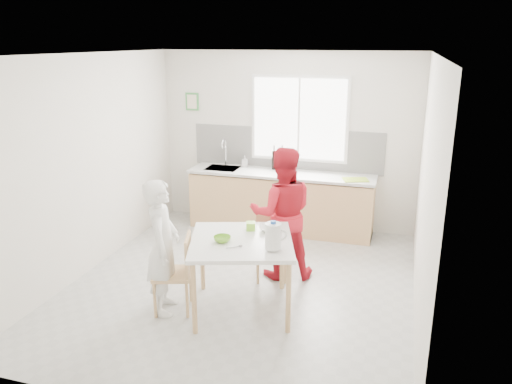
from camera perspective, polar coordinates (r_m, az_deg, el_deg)
ground at (r=6.15m, az=-1.68°, el=-10.57°), size 4.50×4.50×0.00m
room_shell at (r=5.58m, az=-1.83°, el=4.58°), size 4.50×4.50×4.50m
window at (r=7.64m, az=4.97°, el=8.32°), size 1.50×0.06×1.30m
backsplash at (r=7.78m, az=3.45°, el=4.95°), size 3.00×0.02×0.65m
picture_frame at (r=8.15m, az=-7.31°, el=10.21°), size 0.22×0.03×0.28m
kitchen_counter at (r=7.72m, az=2.82°, el=-1.35°), size 2.84×0.64×1.37m
dining_table at (r=5.33m, az=-1.67°, el=-6.31°), size 1.34×1.34×0.82m
chair_left at (r=5.49m, az=-8.89°, el=-8.78°), size 0.50×0.50×0.86m
chair_far at (r=6.19m, az=1.71°, el=-5.70°), size 0.48×0.48×0.83m
person_white at (r=5.40m, az=-10.59°, el=-6.21°), size 0.50×0.62×1.48m
person_red at (r=6.08m, az=3.00°, el=-2.45°), size 0.95×0.83×1.64m
bowl_green at (r=5.24m, az=-3.88°, el=-5.38°), size 0.23×0.23×0.06m
bowl_white at (r=5.52m, az=1.48°, el=-4.20°), size 0.27×0.27×0.05m
milk_jug at (r=4.98m, az=2.02°, el=-5.01°), size 0.23×0.16×0.29m
green_box at (r=5.54m, az=-0.60°, el=-3.92°), size 0.13×0.13×0.09m
spoon at (r=5.09m, az=-2.61°, el=-6.31°), size 0.13×0.11×0.01m
cutting_board at (r=7.28m, az=11.30°, el=1.39°), size 0.41×0.35×0.01m
wine_bottle_a at (r=7.65m, az=3.00°, el=3.63°), size 0.07×0.07×0.32m
wine_bottle_b at (r=7.71m, az=2.07°, el=3.69°), size 0.07×0.07×0.30m
jar_amber at (r=7.68m, az=2.77°, el=3.09°), size 0.06×0.06×0.16m
soap_bottle at (r=7.90m, az=-1.29°, el=3.54°), size 0.08×0.08×0.18m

